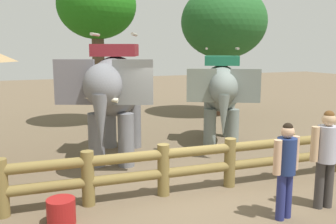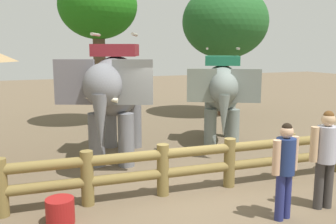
# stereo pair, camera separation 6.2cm
# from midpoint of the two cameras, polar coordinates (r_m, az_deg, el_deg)

# --- Properties ---
(ground_plane) EXTENTS (60.00, 60.00, 0.00)m
(ground_plane) POSITION_cam_midpoint_polar(r_m,az_deg,el_deg) (7.93, 4.51, -11.98)
(ground_plane) COLOR brown
(log_fence) EXTENTS (7.66, 0.64, 1.05)m
(log_fence) POSITION_cam_midpoint_polar(r_m,az_deg,el_deg) (7.80, 4.30, -7.66)
(log_fence) COLOR olive
(log_fence) RESTS_ON ground
(elephant_near_left) EXTENTS (2.92, 3.91, 3.30)m
(elephant_near_left) POSITION_cam_midpoint_polar(r_m,az_deg,el_deg) (9.88, -8.32, 3.41)
(elephant_near_left) COLOR slate
(elephant_near_left) RESTS_ON ground
(elephant_center) EXTENTS (2.73, 3.43, 2.94)m
(elephant_center) POSITION_cam_midpoint_polar(r_m,az_deg,el_deg) (11.37, 7.92, 3.20)
(elephant_center) COLOR slate
(elephant_center) RESTS_ON ground
(tourist_woman_in_black) EXTENTS (0.64, 0.41, 1.83)m
(tourist_woman_in_black) POSITION_cam_midpoint_polar(r_m,az_deg,el_deg) (7.41, 22.70, -5.67)
(tourist_woman_in_black) COLOR #383433
(tourist_woman_in_black) RESTS_ON ground
(tourist_man_in_blue) EXTENTS (0.59, 0.39, 1.70)m
(tourist_man_in_blue) POSITION_cam_midpoint_polar(r_m,az_deg,el_deg) (6.72, 17.22, -7.56)
(tourist_man_in_blue) COLOR navy
(tourist_man_in_blue) RESTS_ON ground
(tree_far_left) EXTENTS (2.85, 2.85, 5.65)m
(tree_far_left) POSITION_cam_midpoint_polar(r_m,az_deg,el_deg) (14.29, -10.89, 15.27)
(tree_far_left) COLOR brown
(tree_far_left) RESTS_ON ground
(tree_far_right) EXTENTS (3.61, 3.61, 5.53)m
(tree_far_right) POSITION_cam_midpoint_polar(r_m,az_deg,el_deg) (16.41, 8.36, 13.28)
(tree_far_right) COLOR brown
(tree_far_right) RESTS_ON ground
(feed_bucket) EXTENTS (0.48, 0.48, 0.44)m
(feed_bucket) POSITION_cam_midpoint_polar(r_m,az_deg,el_deg) (6.77, -16.17, -14.29)
(feed_bucket) COLOR maroon
(feed_bucket) RESTS_ON ground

